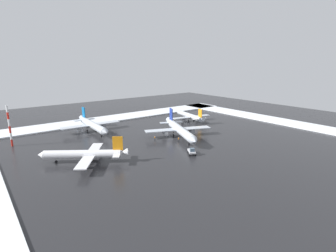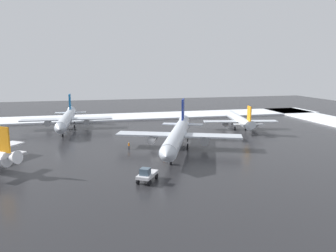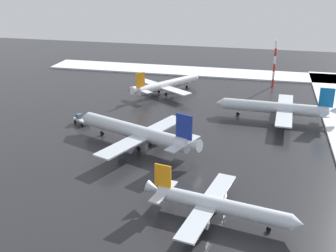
% 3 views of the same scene
% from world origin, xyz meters
% --- Properties ---
extents(ground_plane, '(240.00, 240.00, 0.00)m').
position_xyz_m(ground_plane, '(0.00, 0.00, 0.00)').
color(ground_plane, '#232326').
extents(snow_bank_right, '(14.00, 116.00, 0.54)m').
position_xyz_m(snow_bank_right, '(67.00, 0.00, 0.27)').
color(snow_bank_right, white).
rests_on(snow_bank_right, ground_plane).
extents(airplane_parked_starboard, '(28.18, 33.30, 10.32)m').
position_xyz_m(airplane_parked_starboard, '(-4.64, 1.60, 3.41)').
color(airplane_parked_starboard, silver).
rests_on(airplane_parked_starboard, ground_plane).
extents(airplane_far_rear, '(27.03, 32.62, 9.69)m').
position_xyz_m(airplane_far_rear, '(20.90, -29.85, 3.20)').
color(airplane_far_rear, silver).
rests_on(airplane_far_rear, ground_plane).
extents(airplane_distant_tail, '(22.29, 26.66, 7.95)m').
position_xyz_m(airplane_distant_tail, '(-30.14, -20.10, 2.63)').
color(airplane_distant_tail, silver).
rests_on(airplane_distant_tail, ground_plane).
extents(airplane_parked_portside, '(24.77, 21.33, 8.51)m').
position_xyz_m(airplane_parked_portside, '(37.54, 4.79, 2.81)').
color(airplane_parked_portside, white).
rests_on(airplane_parked_portside, ground_plane).
extents(pushback_tug, '(4.31, 5.06, 2.50)m').
position_xyz_m(pushback_tug, '(5.61, 20.21, 1.28)').
color(pushback_tug, silver).
rests_on(pushback_tug, ground_plane).
extents(ground_crew_near_tug, '(0.36, 0.36, 1.71)m').
position_xyz_m(ground_crew_near_tug, '(5.84, -1.78, 0.97)').
color(ground_crew_near_tug, black).
rests_on(ground_crew_near_tug, ground_plane).
extents(ground_crew_mid_apron, '(0.36, 0.36, 1.71)m').
position_xyz_m(ground_crew_mid_apron, '(-0.84, 5.45, 0.97)').
color(ground_crew_mid_apron, black).
rests_on(ground_crew_mid_apron, ground_plane).
extents(antenna_mast, '(0.70, 0.70, 15.75)m').
position_xyz_m(antenna_mast, '(53.44, -28.64, 7.87)').
color(antenna_mast, red).
rests_on(antenna_mast, ground_plane).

